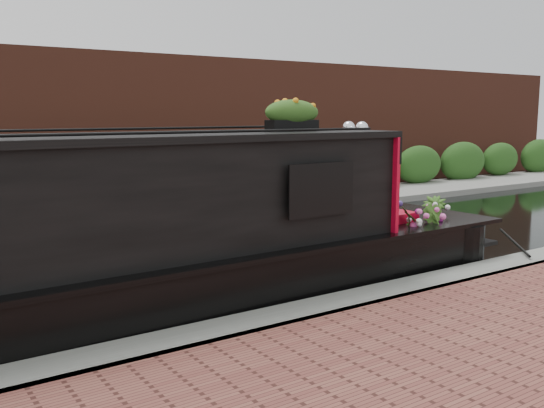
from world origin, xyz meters
TOP-DOWN VIEW (x-y plane):
  - ground at (0.00, 0.00)m, footprint 80.00×80.00m
  - near_bank_coping at (0.00, -3.30)m, footprint 40.00×0.60m
  - far_bank_path at (0.00, 4.20)m, footprint 40.00×2.40m
  - far_hedge at (0.00, 5.10)m, footprint 40.00×1.10m
  - far_brick_wall at (0.00, 7.20)m, footprint 40.00×1.00m
  - narrowboat at (-2.48, -1.91)m, footprint 12.12×2.33m
  - rope_fender at (3.94, -1.91)m, footprint 0.38×0.38m

SIDE VIEW (x-z plane):
  - ground at x=0.00m, z-range 0.00..0.00m
  - near_bank_coping at x=0.00m, z-range -0.25..0.25m
  - far_bank_path at x=0.00m, z-range -0.17..0.17m
  - far_hedge at x=0.00m, z-range -1.40..1.40m
  - far_brick_wall at x=0.00m, z-range -4.00..4.00m
  - rope_fender at x=3.94m, z-range 0.00..0.38m
  - narrowboat at x=-2.48m, z-range -0.58..2.26m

